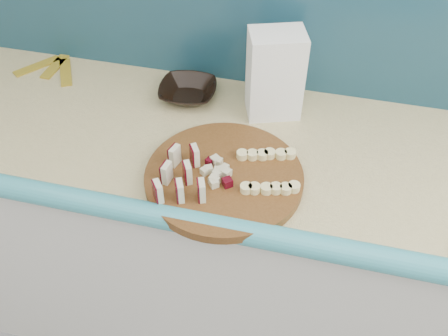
% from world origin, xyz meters
% --- Properties ---
extents(kitchen_counter, '(2.20, 0.63, 0.91)m').
position_xyz_m(kitchen_counter, '(0.10, 1.50, 0.46)').
color(kitchen_counter, silver).
rests_on(kitchen_counter, ground).
extents(cutting_board, '(0.48, 0.48, 0.02)m').
position_xyz_m(cutting_board, '(0.32, 1.35, 0.92)').
color(cutting_board, '#4D2D10').
rests_on(cutting_board, kitchen_counter).
extents(apple_wedges, '(0.12, 0.17, 0.05)m').
position_xyz_m(apple_wedges, '(0.22, 1.29, 0.96)').
color(apple_wedges, beige).
rests_on(apple_wedges, cutting_board).
extents(apple_chunks, '(0.06, 0.06, 0.02)m').
position_xyz_m(apple_chunks, '(0.29, 1.34, 0.94)').
color(apple_chunks, beige).
rests_on(apple_chunks, cutting_board).
extents(banana_slices, '(0.18, 0.18, 0.02)m').
position_xyz_m(banana_slices, '(0.42, 1.38, 0.94)').
color(banana_slices, '#F0E093').
rests_on(banana_slices, cutting_board).
extents(brown_bowl, '(0.18, 0.18, 0.04)m').
position_xyz_m(brown_bowl, '(0.13, 1.66, 0.93)').
color(brown_bowl, black).
rests_on(brown_bowl, kitchen_counter).
extents(flour_bag, '(0.17, 0.15, 0.25)m').
position_xyz_m(flour_bag, '(0.39, 1.65, 1.04)').
color(flour_bag, white).
rests_on(flour_bag, kitchen_counter).
extents(banana_peel, '(0.21, 0.18, 0.01)m').
position_xyz_m(banana_peel, '(-0.33, 1.70, 0.91)').
color(banana_peel, gold).
rests_on(banana_peel, kitchen_counter).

